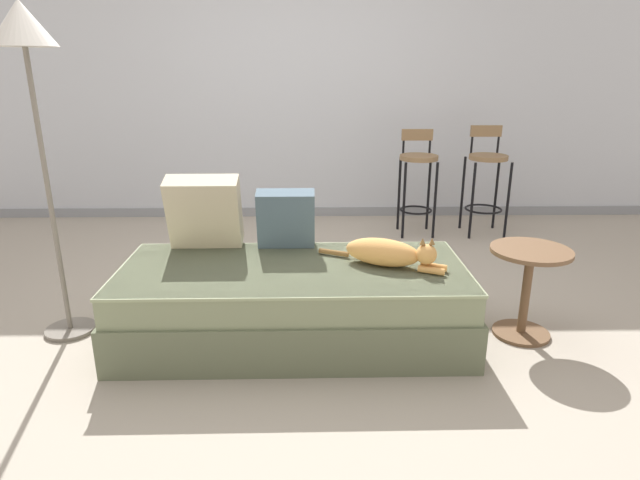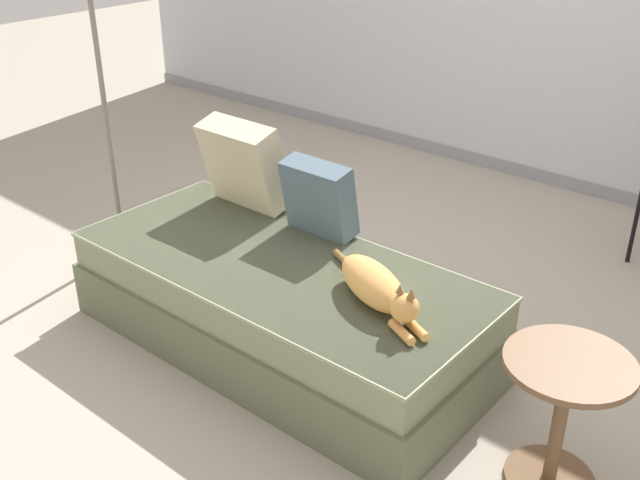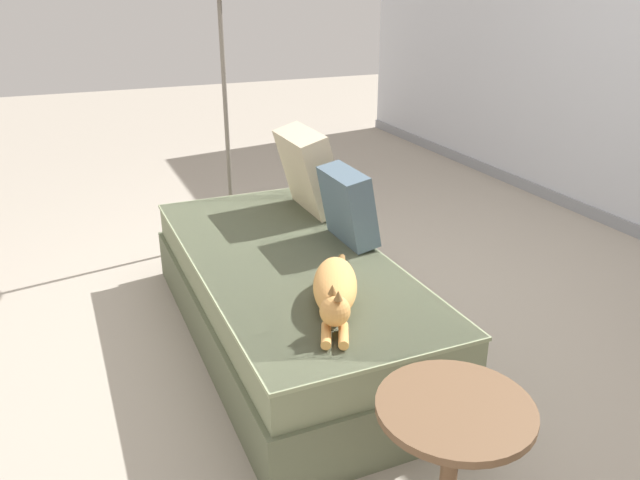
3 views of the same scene
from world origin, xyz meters
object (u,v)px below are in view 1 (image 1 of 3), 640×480
(cat, at_px, (388,253))
(throw_pillow_corner, at_px, (205,212))
(side_table, at_px, (528,280))
(floor_lamp, at_px, (27,58))
(bar_stool_near_window, at_px, (418,172))
(bar_stool_by_doorway, at_px, (486,173))
(couch, at_px, (294,302))
(throw_pillow_middle, at_px, (286,219))

(cat, bearing_deg, throw_pillow_corner, 162.95)
(side_table, bearing_deg, floor_lamp, 178.11)
(cat, bearing_deg, bar_stool_near_window, 74.66)
(bar_stool_by_doorway, relative_size, floor_lamp, 0.54)
(cat, distance_m, side_table, 0.81)
(cat, height_order, floor_lamp, floor_lamp)
(throw_pillow_corner, distance_m, cat, 1.11)
(couch, xyz_separation_m, bar_stool_near_window, (1.06, 1.98, 0.35))
(throw_pillow_middle, bearing_deg, side_table, -13.34)
(side_table, bearing_deg, throw_pillow_middle, 166.66)
(cat, bearing_deg, bar_stool_by_doorway, 59.55)
(throw_pillow_corner, relative_size, side_table, 0.86)
(throw_pillow_middle, bearing_deg, floor_lamp, -169.40)
(throw_pillow_middle, height_order, bar_stool_by_doorway, bar_stool_by_doorway)
(cat, bearing_deg, couch, -179.46)
(throw_pillow_corner, height_order, side_table, throw_pillow_corner)
(throw_pillow_corner, height_order, bar_stool_near_window, bar_stool_near_window)
(couch, distance_m, floor_lamp, 1.85)
(bar_stool_near_window, distance_m, floor_lamp, 3.18)
(bar_stool_by_doorway, distance_m, floor_lamp, 3.67)
(throw_pillow_corner, bearing_deg, bar_stool_by_doorway, 36.81)
(throw_pillow_corner, xyz_separation_m, throw_pillow_middle, (0.48, 0.00, -0.05))
(bar_stool_near_window, bearing_deg, couch, -118.18)
(couch, relative_size, throw_pillow_corner, 4.29)
(cat, xyz_separation_m, side_table, (0.79, 0.00, -0.17))
(throw_pillow_middle, xyz_separation_m, bar_stool_by_doorway, (1.73, 1.65, -0.05))
(bar_stool_near_window, bearing_deg, bar_stool_by_doorway, -0.04)
(floor_lamp, bearing_deg, side_table, -1.89)
(bar_stool_near_window, relative_size, bar_stool_by_doorway, 0.97)
(throw_pillow_corner, height_order, cat, throw_pillow_corner)
(cat, distance_m, bar_stool_near_window, 2.05)
(couch, xyz_separation_m, side_table, (1.31, 0.01, 0.12))
(couch, relative_size, throw_pillow_middle, 5.37)
(bar_stool_by_doorway, bearing_deg, bar_stool_near_window, 179.96)
(bar_stool_near_window, height_order, floor_lamp, floor_lamp)
(bar_stool_by_doorway, height_order, side_table, bar_stool_by_doorway)
(bar_stool_by_doorway, bearing_deg, couch, -130.32)
(throw_pillow_middle, relative_size, bar_stool_near_window, 0.38)
(couch, height_order, side_table, side_table)
(cat, distance_m, floor_lamp, 2.09)
(throw_pillow_middle, relative_size, floor_lamp, 0.20)
(throw_pillow_middle, xyz_separation_m, cat, (0.57, -0.32, -0.10))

